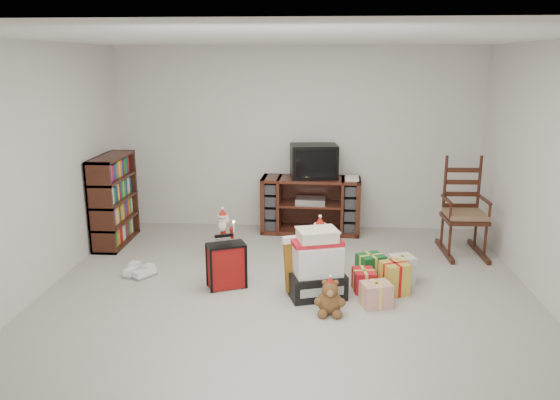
% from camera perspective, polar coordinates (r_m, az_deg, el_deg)
% --- Properties ---
extents(room, '(5.01, 5.01, 2.51)m').
position_cam_1_polar(room, '(5.12, 0.79, 2.41)').
color(room, '#B0AAA1').
rests_on(room, ground).
extents(tv_stand, '(1.35, 0.53, 0.76)m').
position_cam_1_polar(tv_stand, '(7.49, 3.22, -0.54)').
color(tv_stand, '#4E2416').
rests_on(tv_stand, floor).
extents(bookshelf, '(0.31, 0.94, 1.15)m').
position_cam_1_polar(bookshelf, '(7.30, -16.95, -0.16)').
color(bookshelf, '#3C1910').
rests_on(bookshelf, floor).
extents(rocking_chair, '(0.51, 0.83, 1.23)m').
position_cam_1_polar(rocking_chair, '(7.05, 18.58, -1.92)').
color(rocking_chair, '#3C1910').
rests_on(rocking_chair, floor).
extents(gift_pile, '(0.64, 0.53, 0.69)m').
position_cam_1_polar(gift_pile, '(5.50, 3.86, -7.07)').
color(gift_pile, black).
rests_on(gift_pile, floor).
extents(red_suitcase, '(0.42, 0.32, 0.56)m').
position_cam_1_polar(red_suitcase, '(5.73, -5.62, -6.83)').
color(red_suitcase, maroon).
rests_on(red_suitcase, floor).
extents(stocking, '(0.31, 0.22, 0.62)m').
position_cam_1_polar(stocking, '(5.54, 1.62, -6.80)').
color(stocking, '#0E8019').
rests_on(stocking, floor).
extents(teddy_bear, '(0.23, 0.20, 0.34)m').
position_cam_1_polar(teddy_bear, '(5.20, 5.23, -10.27)').
color(teddy_bear, brown).
rests_on(teddy_bear, floor).
extents(santa_figurine, '(0.31, 0.30, 0.65)m').
position_cam_1_polar(santa_figurine, '(6.13, 4.16, -5.29)').
color(santa_figurine, '#A81D12').
rests_on(santa_figurine, floor).
extents(mrs_claus_figurine, '(0.30, 0.28, 0.61)m').
position_cam_1_polar(mrs_claus_figurine, '(6.60, -5.93, -4.01)').
color(mrs_claus_figurine, '#A81D12').
rests_on(mrs_claus_figurine, floor).
extents(sneaker_pair, '(0.36, 0.28, 0.09)m').
position_cam_1_polar(sneaker_pair, '(6.25, -14.55, -7.32)').
color(sneaker_pair, white).
rests_on(sneaker_pair, floor).
extents(gift_cluster, '(0.80, 0.90, 0.27)m').
position_cam_1_polar(gift_cluster, '(5.78, 10.16, -7.95)').
color(gift_cluster, '#B4141D').
rests_on(gift_cluster, floor).
extents(crt_television, '(0.66, 0.52, 0.45)m').
position_cam_1_polar(crt_television, '(7.38, 3.55, 4.07)').
color(crt_television, black).
rests_on(crt_television, tv_stand).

